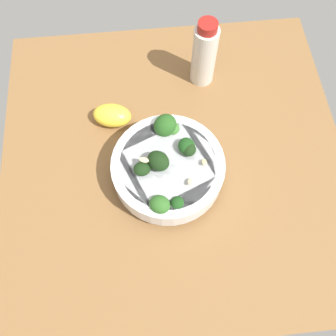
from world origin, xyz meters
The scene contains 4 objects.
ground_plane centered at (0.00, 0.00, -2.07)cm, with size 71.71×71.71×4.15cm, color brown.
bowl_of_broccoli centered at (-1.67, -4.23, 4.07)cm, with size 21.85×22.36×10.13cm.
lemon_wedge centered at (-12.23, 9.87, 2.26)cm, with size 8.22×5.26×4.52cm, color yellow.
bottle_tall centered at (8.53, 19.68, 7.85)cm, with size 5.28×5.28×16.42cm.
Camera 1 is at (-4.59, -33.90, 69.26)cm, focal length 39.45 mm.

